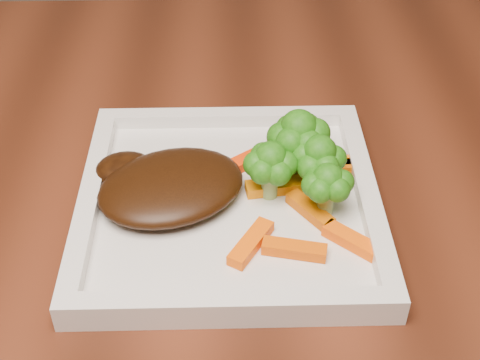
{
  "coord_description": "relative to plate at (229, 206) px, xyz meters",
  "views": [
    {
      "loc": [
        -0.2,
        -0.47,
        1.17
      ],
      "look_at": [
        -0.18,
        -0.01,
        0.79
      ],
      "focal_mm": 50.0,
      "sensor_mm": 36.0,
      "label": 1
    }
  ],
  "objects": [
    {
      "name": "broccoli_2",
      "position": [
        0.08,
        -0.02,
        0.04
      ],
      "size": [
        0.06,
        0.06,
        0.06
      ],
      "primitive_type": null,
      "rotation": [
        0.0,
        0.0,
        -0.23
      ],
      "color": "#226310",
      "rests_on": "plate"
    },
    {
      "name": "broccoli_0",
      "position": [
        0.06,
        0.04,
        0.04
      ],
      "size": [
        0.08,
        0.08,
        0.07
      ],
      "primitive_type": null,
      "rotation": [
        0.0,
        0.0,
        -0.25
      ],
      "color": "#167613",
      "rests_on": "plate"
    },
    {
      "name": "plate",
      "position": [
        0.0,
        0.0,
        0.0
      ],
      "size": [
        0.27,
        0.27,
        0.01
      ],
      "primitive_type": "cube",
      "color": "white",
      "rests_on": "dining_table"
    },
    {
      "name": "carrot_6",
      "position": [
        0.05,
        0.01,
        0.01
      ],
      "size": [
        0.06,
        0.02,
        0.01
      ],
      "primitive_type": "cube",
      "rotation": [
        0.0,
        0.0,
        0.14
      ],
      "color": "orange",
      "rests_on": "plate"
    },
    {
      "name": "steak",
      "position": [
        -0.05,
        0.0,
        0.02
      ],
      "size": [
        0.17,
        0.15,
        0.03
      ],
      "primitive_type": "ellipsoid",
      "rotation": [
        0.0,
        0.0,
        0.42
      ],
      "color": "black",
      "rests_on": "plate"
    },
    {
      "name": "broccoli_3",
      "position": [
        0.04,
        0.01,
        0.04
      ],
      "size": [
        0.07,
        0.07,
        0.06
      ],
      "primitive_type": null,
      "rotation": [
        0.0,
        0.0,
        0.38
      ],
      "color": "#106513",
      "rests_on": "plate"
    },
    {
      "name": "broccoli_1",
      "position": [
        0.08,
        0.01,
        0.04
      ],
      "size": [
        0.06,
        0.06,
        0.06
      ],
      "primitive_type": null,
      "rotation": [
        0.0,
        0.0,
        0.11
      ],
      "color": "#2C6F12",
      "rests_on": "plate"
    },
    {
      "name": "carrot_7",
      "position": [
        0.1,
        0.05,
        0.01
      ],
      "size": [
        0.06,
        0.02,
        0.01
      ],
      "primitive_type": "cube",
      "rotation": [
        0.0,
        0.0,
        -0.0
      ],
      "color": "#FF6C04",
      "rests_on": "plate"
    },
    {
      "name": "carrot_0",
      "position": [
        0.05,
        -0.07,
        0.01
      ],
      "size": [
        0.06,
        0.03,
        0.01
      ],
      "primitive_type": "cube",
      "rotation": [
        0.0,
        0.0,
        -0.22
      ],
      "color": "#E25303",
      "rests_on": "plate"
    },
    {
      "name": "carrot_5",
      "position": [
        0.07,
        -0.02,
        0.01
      ],
      "size": [
        0.04,
        0.05,
        0.01
      ],
      "primitive_type": "cube",
      "rotation": [
        0.0,
        0.0,
        -0.95
      ],
      "color": "#CD5803",
      "rests_on": "plate"
    },
    {
      "name": "carrot_1",
      "position": [
        0.1,
        -0.06,
        0.01
      ],
      "size": [
        0.05,
        0.05,
        0.01
      ],
      "primitive_type": "cube",
      "rotation": [
        0.0,
        0.0,
        -0.73
      ],
      "color": "#FF5904",
      "rests_on": "plate"
    },
    {
      "name": "carrot_4",
      "position": [
        0.02,
        0.06,
        0.01
      ],
      "size": [
        0.05,
        0.05,
        0.01
      ],
      "primitive_type": "cube",
      "rotation": [
        0.0,
        0.0,
        0.64
      ],
      "color": "#EA3403",
      "rests_on": "plate"
    },
    {
      "name": "carrot_3",
      "position": [
        0.1,
        0.04,
        0.01
      ],
      "size": [
        0.06,
        0.02,
        0.01
      ],
      "primitive_type": "cube",
      "rotation": [
        0.0,
        0.0,
        0.09
      ],
      "color": "#D65903",
      "rests_on": "plate"
    },
    {
      "name": "carrot_2",
      "position": [
        0.02,
        -0.06,
        0.01
      ],
      "size": [
        0.04,
        0.06,
        0.01
      ],
      "primitive_type": "cube",
      "rotation": [
        0.0,
        0.0,
        1.02
      ],
      "color": "#FB5A04",
      "rests_on": "plate"
    }
  ]
}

